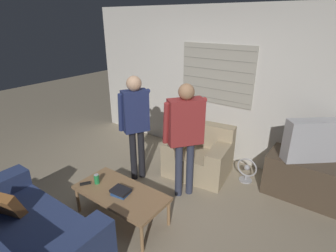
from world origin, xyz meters
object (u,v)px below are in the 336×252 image
tv (315,140)px  couch_blue (16,243)px  person_left_standing (135,117)px  spare_remote (85,184)px  person_right_standing (185,128)px  floor_fan (247,170)px  coffee_table (121,194)px  soda_can (97,179)px  book_stack (121,192)px  armchair_beige (199,155)px

tv → couch_blue: bearing=14.5°
tv → person_left_standing: size_ratio=0.45×
spare_remote → tv: bearing=75.5°
person_right_standing → floor_fan: 1.33m
coffee_table → soda_can: (-0.37, -0.05, 0.10)m
floor_fan → coffee_table: bearing=-119.4°
couch_blue → spare_remote: couch_blue is taller
person_right_standing → book_stack: person_right_standing is taller
coffee_table → spare_remote: 0.50m
tv → floor_fan: tv is taller
book_stack → couch_blue: bearing=-108.0°
person_right_standing → book_stack: size_ratio=6.97×
couch_blue → book_stack: (0.35, 1.08, 0.11)m
coffee_table → floor_fan: coffee_table is taller
person_left_standing → soda_can: (0.09, -0.86, -0.56)m
person_left_standing → armchair_beige: bearing=-15.5°
coffee_table → floor_fan: (0.96, 1.71, -0.18)m
couch_blue → person_right_standing: size_ratio=1.06×
armchair_beige → book_stack: size_ratio=4.52×
couch_blue → person_left_standing: bearing=93.9°
couch_blue → spare_remote: size_ratio=13.05×
tv → person_right_standing: (-1.40, -0.94, 0.15)m
armchair_beige → floor_fan: 0.76m
coffee_table → spare_remote: spare_remote is taller
person_left_standing → person_right_standing: size_ratio=1.01×
coffee_table → floor_fan: bearing=60.6°
tv → armchair_beige: bearing=-28.9°
book_stack → floor_fan: size_ratio=0.60×
person_left_standing → coffee_table: bearing=-121.1°
armchair_beige → person_right_standing: (0.11, -0.64, 0.72)m
person_right_standing → floor_fan: bearing=1.2°
coffee_table → armchair_beige: bearing=81.1°
coffee_table → floor_fan: size_ratio=3.02×
book_stack → floor_fan: 1.98m
couch_blue → person_right_standing: 2.21m
book_stack → floor_fan: bearing=61.9°
spare_remote → couch_blue: bearing=-46.9°
couch_blue → person_left_standing: 2.04m
armchair_beige → soda_can: 1.68m
person_left_standing → person_right_standing: 0.81m
soda_can → spare_remote: size_ratio=0.97×
coffee_table → person_right_standing: person_right_standing is taller
couch_blue → armchair_beige: couch_blue is taller
armchair_beige → tv: tv is taller
tv → book_stack: tv is taller
person_right_standing → spare_remote: 1.45m
spare_remote → floor_fan: (1.43, 1.86, -0.23)m
couch_blue → book_stack: couch_blue is taller
couch_blue → tv: size_ratio=2.34×
soda_can → spare_remote: 0.15m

